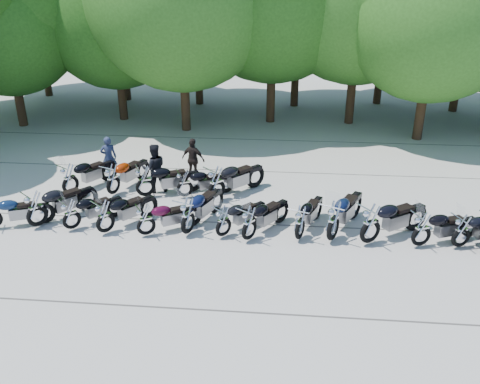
# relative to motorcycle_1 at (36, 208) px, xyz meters

# --- Properties ---
(ground) EXTENTS (90.00, 90.00, 0.00)m
(ground) POSITION_rel_motorcycle_1_xyz_m (6.26, -0.66, -0.68)
(ground) COLOR #9E998E
(ground) RESTS_ON ground
(tree_1) EXTENTS (6.97, 6.97, 8.55)m
(tree_1) POSITION_rel_motorcycle_1_xyz_m (-5.78, 10.57, 4.38)
(tree_1) COLOR #3A2614
(tree_1) RESTS_ON ground
(tree_2) EXTENTS (7.31, 7.31, 8.97)m
(tree_2) POSITION_rel_motorcycle_1_xyz_m (-0.99, 12.18, 4.63)
(tree_2) COLOR #3A2614
(tree_2) RESTS_ON ground
(tree_6) EXTENTS (8.00, 8.00, 9.82)m
(tree_6) POSITION_rel_motorcycle_1_xyz_m (13.81, 10.15, 5.13)
(tree_6) COLOR #3A2614
(tree_6) RESTS_ON ground
(tree_9) EXTENTS (7.59, 7.59, 9.32)m
(tree_9) POSITION_rel_motorcycle_1_xyz_m (-7.27, 16.92, 4.84)
(tree_9) COLOR #3A2614
(tree_9) RESTS_ON ground
(tree_10) EXTENTS (7.78, 7.78, 9.55)m
(tree_10) POSITION_rel_motorcycle_1_xyz_m (-2.03, 16.31, 4.97)
(tree_10) COLOR #3A2614
(tree_10) RESTS_ON ground
(tree_11) EXTENTS (7.56, 7.56, 9.28)m
(tree_11) POSITION_rel_motorcycle_1_xyz_m (2.50, 15.76, 4.81)
(tree_11) COLOR #3A2614
(tree_11) RESTS_ON ground
(tree_12) EXTENTS (7.88, 7.88, 9.67)m
(tree_12) POSITION_rel_motorcycle_1_xyz_m (8.06, 15.80, 5.04)
(tree_12) COLOR #3A2614
(tree_12) RESTS_ON ground
(tree_14) EXTENTS (8.02, 8.02, 9.84)m
(tree_14) POSITION_rel_motorcycle_1_xyz_m (16.94, 15.43, 5.15)
(tree_14) COLOR #3A2614
(tree_14) RESTS_ON ground
(motorcycle_1) EXTENTS (2.09, 2.34, 1.37)m
(motorcycle_1) POSITION_rel_motorcycle_1_xyz_m (0.00, 0.00, 0.00)
(motorcycle_1) COLOR black
(motorcycle_1) RESTS_ON ground
(motorcycle_2) EXTENTS (1.89, 1.89, 1.16)m
(motorcycle_2) POSITION_rel_motorcycle_1_xyz_m (1.13, -0.08, -0.10)
(motorcycle_2) COLOR black
(motorcycle_2) RESTS_ON ground
(motorcycle_3) EXTENTS (1.91, 2.12, 1.24)m
(motorcycle_3) POSITION_rel_motorcycle_1_xyz_m (2.25, -0.20, -0.06)
(motorcycle_3) COLOR black
(motorcycle_3) RESTS_ON ground
(motorcycle_4) EXTENTS (2.06, 1.59, 1.15)m
(motorcycle_4) POSITION_rel_motorcycle_1_xyz_m (3.52, -0.25, -0.11)
(motorcycle_4) COLOR #3B081F
(motorcycle_4) RESTS_ON ground
(motorcycle_5) EXTENTS (1.57, 2.51, 1.36)m
(motorcycle_5) POSITION_rel_motorcycle_1_xyz_m (4.76, -0.04, -0.00)
(motorcycle_5) COLOR #0C1336
(motorcycle_5) RESTS_ON ground
(motorcycle_6) EXTENTS (1.83, 1.93, 1.15)m
(motorcycle_6) POSITION_rel_motorcycle_1_xyz_m (5.85, -0.10, -0.11)
(motorcycle_6) COLOR black
(motorcycle_6) RESTS_ON ground
(motorcycle_7) EXTENTS (1.82, 2.19, 1.25)m
(motorcycle_7) POSITION_rel_motorcycle_1_xyz_m (6.63, -0.25, -0.06)
(motorcycle_7) COLOR black
(motorcycle_7) RESTS_ON ground
(motorcycle_8) EXTENTS (1.42, 2.28, 1.24)m
(motorcycle_8) POSITION_rel_motorcycle_1_xyz_m (8.13, -0.06, -0.06)
(motorcycle_8) COLOR black
(motorcycle_8) RESTS_ON ground
(motorcycle_9) EXTENTS (1.85, 2.64, 1.45)m
(motorcycle_9) POSITION_rel_motorcycle_1_xyz_m (9.10, -0.05, 0.04)
(motorcycle_9) COLOR black
(motorcycle_9) RESTS_ON ground
(motorcycle_10) EXTENTS (2.56, 2.10, 1.45)m
(motorcycle_10) POSITION_rel_motorcycle_1_xyz_m (10.16, -0.15, 0.04)
(motorcycle_10) COLOR black
(motorcycle_10) RESTS_ON ground
(motorcycle_11) EXTENTS (2.30, 1.46, 1.25)m
(motorcycle_11) POSITION_rel_motorcycle_1_xyz_m (11.62, -0.18, -0.06)
(motorcycle_11) COLOR black
(motorcycle_11) RESTS_ON ground
(motorcycle_12) EXTENTS (2.23, 1.39, 1.21)m
(motorcycle_12) POSITION_rel_motorcycle_1_xyz_m (12.75, -0.14, -0.08)
(motorcycle_12) COLOR black
(motorcycle_12) RESTS_ON ground
(motorcycle_14) EXTENTS (1.88, 2.34, 1.32)m
(motorcycle_14) POSITION_rel_motorcycle_1_xyz_m (0.06, 2.46, -0.02)
(motorcycle_14) COLOR black
(motorcycle_14) RESTS_ON ground
(motorcycle_15) EXTENTS (1.54, 2.41, 1.31)m
(motorcycle_15) POSITION_rel_motorcycle_1_xyz_m (1.58, 2.59, -0.03)
(motorcycle_15) COLOR #9A2705
(motorcycle_15) RESTS_ON ground
(motorcycle_16) EXTENTS (2.45, 1.63, 1.34)m
(motorcycle_16) POSITION_rel_motorcycle_1_xyz_m (2.78, 2.48, -0.01)
(motorcycle_16) COLOR black
(motorcycle_16) RESTS_ON ground
(motorcycle_17) EXTENTS (2.16, 1.41, 1.17)m
(motorcycle_17) POSITION_rel_motorcycle_1_xyz_m (4.16, 2.59, -0.10)
(motorcycle_17) COLOR black
(motorcycle_17) RESTS_ON ground
(motorcycle_18) EXTENTS (2.30, 2.40, 1.44)m
(motorcycle_18) POSITION_rel_motorcycle_1_xyz_m (5.31, 2.40, 0.04)
(motorcycle_18) COLOR black
(motorcycle_18) RESTS_ON ground
(rider_0) EXTENTS (0.69, 0.56, 1.65)m
(rider_0) POSITION_rel_motorcycle_1_xyz_m (0.92, 4.20, 0.14)
(rider_0) COLOR #232B49
(rider_0) RESTS_ON ground
(rider_1) EXTENTS (1.07, 0.96, 1.80)m
(rider_1) POSITION_rel_motorcycle_1_xyz_m (2.98, 3.06, 0.22)
(rider_1) COLOR black
(rider_1) RESTS_ON ground
(rider_2) EXTENTS (1.03, 0.70, 1.63)m
(rider_2) POSITION_rel_motorcycle_1_xyz_m (4.17, 4.30, 0.13)
(rider_2) COLOR black
(rider_2) RESTS_ON ground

